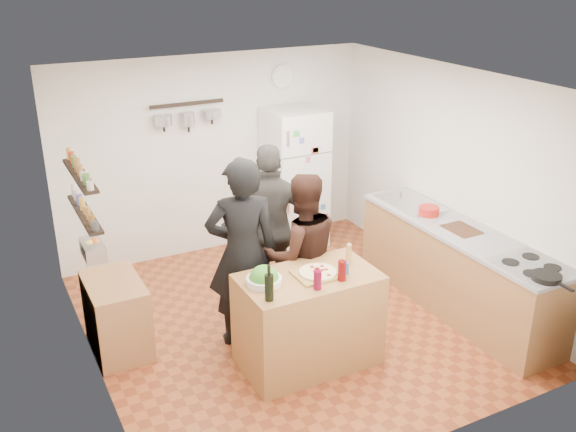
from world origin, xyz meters
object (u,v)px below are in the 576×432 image
prep_island (308,320)px  person_back (271,228)px  wall_clock (283,77)px  side_table (117,316)px  fridge (295,178)px  red_bowl (429,211)px  person_center (301,255)px  salad_bowl (264,281)px  pepper_mill (349,255)px  person_left (242,253)px  salt_canister (345,269)px  counter_run (457,269)px  wine_bottle (269,287)px  skillet (546,277)px

prep_island → person_back: 1.23m
wall_clock → side_table: bearing=-146.8°
person_back → wall_clock: wall_clock is taller
fridge → wall_clock: wall_clock is taller
red_bowl → side_table: (-3.39, 0.40, -0.60)m
person_center → red_bowl: size_ratio=7.50×
salad_bowl → person_back: size_ratio=0.17×
salad_bowl → pepper_mill: bearing=0.0°
side_table → pepper_mill: bearing=-26.7°
salad_bowl → pepper_mill: 0.87m
person_left → person_center: bearing=-173.0°
salt_canister → fridge: (0.87, 2.59, -0.07)m
red_bowl → counter_run: bearing=-83.9°
pepper_mill → wine_bottle: bearing=-164.1°
salad_bowl → wall_clock: 3.40m
salad_bowl → side_table: 1.59m
salad_bowl → person_left: size_ratio=0.16×
wine_bottle → fridge: bearing=58.3°
prep_island → person_back: size_ratio=0.69×
person_left → person_center: size_ratio=1.13×
prep_island → salt_canister: bearing=-21.8°
fridge → counter_run: bearing=-71.9°
counter_run → skillet: bearing=-94.7°
person_left → counter_run: (2.29, -0.45, -0.50)m
wine_bottle → side_table: wine_bottle is taller
salt_canister → person_center: bearing=97.5°
salad_bowl → red_bowl: 2.36m
red_bowl → wall_clock: size_ratio=0.75×
salad_bowl → wine_bottle: wine_bottle is taller
salad_bowl → person_center: person_center is taller
wine_bottle → fridge: (1.67, 2.69, -0.13)m
wall_clock → red_bowl: bearing=-72.1°
salad_bowl → skillet: 2.49m
red_bowl → fridge: bearing=110.9°
prep_island → wall_clock: size_ratio=4.17×
wine_bottle → person_back: person_back is taller
pepper_mill → red_bowl: size_ratio=0.73×
person_left → fridge: person_left is taller
salad_bowl → person_back: bearing=61.2°
person_center → wall_clock: bearing=-102.4°
pepper_mill → wall_clock: 3.07m
skillet → side_table: 3.98m
prep_island → fridge: 2.77m
prep_island → wall_clock: bearing=67.4°
skillet → red_bowl: 1.68m
person_center → wall_clock: wall_clock is taller
fridge → side_table: bearing=-152.0°
prep_island → salad_bowl: bearing=173.2°
person_left → red_bowl: 2.24m
wine_bottle → fridge: fridge is taller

